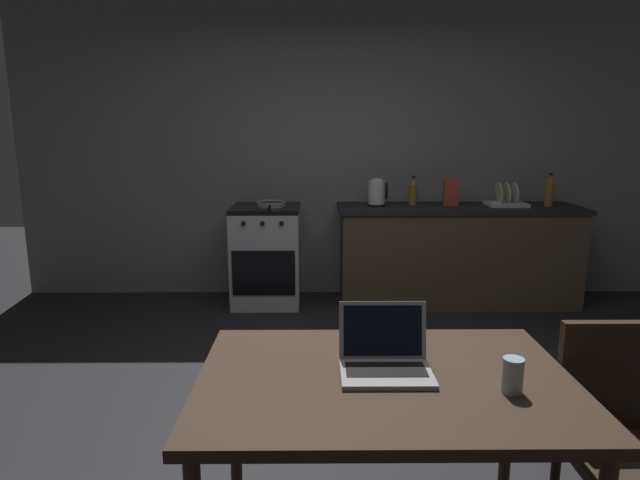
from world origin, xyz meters
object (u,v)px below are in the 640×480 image
(laptop, at_px, (385,359))
(dish_rack, at_px, (506,201))
(dining_table, at_px, (385,393))
(drinking_glass, at_px, (513,375))
(bottle_b, at_px, (413,191))
(chair, at_px, (619,431))
(electric_kettle, at_px, (377,193))
(frying_pan, at_px, (271,204))
(stove_oven, at_px, (267,255))
(cereal_box, at_px, (451,192))
(bottle, at_px, (550,191))

(laptop, height_order, dish_rack, dish_rack)
(dining_table, relative_size, dish_rack, 3.84)
(drinking_glass, bearing_deg, bottle_b, 85.76)
(chair, distance_m, electric_kettle, 3.10)
(laptop, xyz_separation_m, drinking_glass, (0.40, -0.16, 0.01))
(frying_pan, relative_size, bottle_b, 1.67)
(bottle_b, bearing_deg, drinking_glass, -94.24)
(stove_oven, xyz_separation_m, drinking_glass, (1.09, -3.13, 0.33))
(drinking_glass, distance_m, cereal_box, 3.21)
(chair, xyz_separation_m, dish_rack, (0.61, 3.01, 0.44))
(chair, height_order, electric_kettle, electric_kettle)
(stove_oven, height_order, bottle, bottle)
(dish_rack, bearing_deg, stove_oven, -179.93)
(electric_kettle, bearing_deg, drinking_glass, -88.18)
(laptop, bearing_deg, bottle_b, 84.62)
(bottle, bearing_deg, laptop, -121.80)
(dining_table, bearing_deg, drinking_glass, -16.93)
(dining_table, relative_size, frying_pan, 2.99)
(chair, distance_m, cereal_box, 3.07)
(stove_oven, xyz_separation_m, laptop, (0.69, -2.97, 0.32))
(stove_oven, distance_m, dining_table, 3.10)
(electric_kettle, relative_size, dish_rack, 0.72)
(electric_kettle, xyz_separation_m, bottle_b, (0.34, 0.08, 0.01))
(laptop, relative_size, dish_rack, 0.94)
(electric_kettle, distance_m, bottle_b, 0.35)
(drinking_glass, xyz_separation_m, bottle_b, (0.24, 3.22, 0.24))
(dining_table, distance_m, frying_pan, 3.07)
(dining_table, height_order, bottle, bottle)
(stove_oven, distance_m, frying_pan, 0.47)
(electric_kettle, xyz_separation_m, drinking_glass, (0.10, -3.14, -0.23))
(laptop, bearing_deg, dining_table, -89.45)
(electric_kettle, height_order, cereal_box, electric_kettle)
(cereal_box, distance_m, dish_rack, 0.50)
(frying_pan, bearing_deg, bottle, -0.51)
(frying_pan, bearing_deg, chair, -63.46)
(laptop, height_order, cereal_box, cereal_box)
(chair, relative_size, bottle, 2.96)
(chair, relative_size, frying_pan, 2.00)
(frying_pan, height_order, drinking_glass, frying_pan)
(drinking_glass, bearing_deg, bottle, 65.32)
(laptop, relative_size, cereal_box, 1.32)
(drinking_glass, bearing_deg, laptop, 157.83)
(cereal_box, xyz_separation_m, dish_rack, (0.50, -0.02, -0.07))
(drinking_glass, bearing_deg, chair, 15.61)
(chair, relative_size, bottle_b, 3.35)
(laptop, xyz_separation_m, dish_rack, (1.46, 2.97, 0.17))
(chair, bearing_deg, bottle_b, 87.36)
(frying_pan, bearing_deg, dining_table, -77.92)
(stove_oven, height_order, dish_rack, dish_rack)
(cereal_box, bearing_deg, chair, -92.19)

